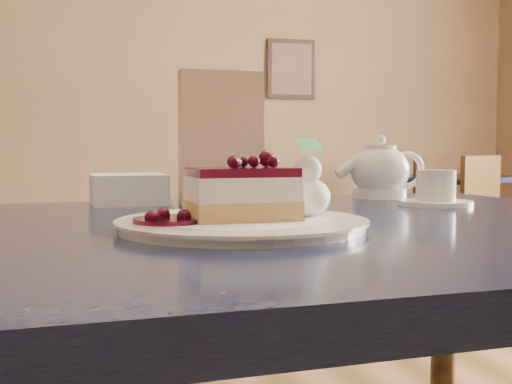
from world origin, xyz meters
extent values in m
cube|color=#977651|center=(0.00, 5.00, 1.50)|extent=(8.00, 0.02, 3.00)
cube|color=black|center=(1.80, 4.97, 1.60)|extent=(0.45, 0.03, 0.55)
cube|color=#172442|center=(0.20, 0.00, 0.76)|extent=(1.30, 0.91, 0.04)
cylinder|color=white|center=(0.21, -0.05, 0.78)|extent=(0.29, 0.29, 0.01)
cube|color=tan|center=(0.21, -0.05, 0.80)|extent=(0.13, 0.10, 0.02)
cube|color=white|center=(0.21, -0.05, 0.83)|extent=(0.13, 0.09, 0.03)
cube|color=black|center=(0.21, -0.05, 0.85)|extent=(0.13, 0.09, 0.01)
ellipsoid|color=white|center=(0.29, -0.03, 0.81)|extent=(0.06, 0.06, 0.05)
cylinder|color=black|center=(0.12, -0.06, 0.79)|extent=(0.08, 0.08, 0.01)
cylinder|color=white|center=(0.60, 0.19, 0.78)|extent=(0.12, 0.12, 0.01)
cylinder|color=white|center=(0.60, 0.19, 0.81)|extent=(0.07, 0.07, 0.05)
ellipsoid|color=white|center=(0.57, 0.36, 0.83)|extent=(0.11, 0.11, 0.10)
cylinder|color=white|center=(0.57, 0.36, 0.88)|extent=(0.06, 0.06, 0.01)
cylinder|color=white|center=(0.50, 0.36, 0.83)|extent=(0.06, 0.02, 0.05)
cube|color=white|center=(0.25, 0.30, 0.89)|extent=(0.15, 0.04, 0.23)
cylinder|color=white|center=(0.31, 0.35, 0.82)|extent=(0.06, 0.06, 0.09)
cylinder|color=silver|center=(0.31, 0.35, 0.88)|extent=(0.06, 0.06, 0.03)
cube|color=white|center=(0.09, 0.34, 0.80)|extent=(0.13, 0.13, 0.05)
cube|color=#172442|center=(2.56, 3.40, 0.65)|extent=(1.08, 0.98, 0.04)
cylinder|color=#473213|center=(2.19, 3.12, 0.32)|extent=(0.04, 0.04, 0.63)
cylinder|color=#473213|center=(2.19, 3.69, 0.32)|extent=(0.04, 0.04, 0.63)
cylinder|color=#473213|center=(2.93, 3.69, 0.32)|extent=(0.04, 0.04, 0.63)
camera|label=1|loc=(0.04, -0.79, 0.88)|focal=45.00mm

